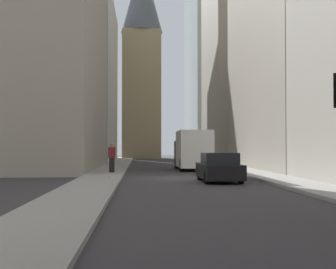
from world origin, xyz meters
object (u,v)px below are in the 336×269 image
at_px(delivery_truck, 192,150).
at_px(discarded_bottle, 108,177).
at_px(pedestrian, 112,156).
at_px(sedan_black, 219,168).

height_order(delivery_truck, discarded_bottle, delivery_truck).
relative_size(pedestrian, discarded_bottle, 6.63).
xyz_separation_m(delivery_truck, sedan_black, (-11.69, 0.00, -0.80)).
xyz_separation_m(delivery_truck, pedestrian, (-5.52, 5.57, -0.34)).
distance_m(delivery_truck, pedestrian, 7.85).
bearing_deg(pedestrian, discarded_bottle, -178.25).
bearing_deg(discarded_bottle, pedestrian, 1.75).
xyz_separation_m(sedan_black, pedestrian, (6.17, 5.57, 0.45)).
distance_m(delivery_truck, sedan_black, 11.72).
relative_size(delivery_truck, sedan_black, 1.50).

